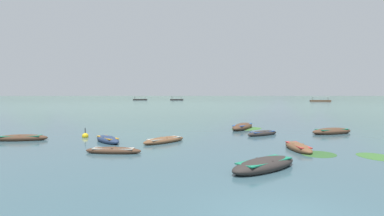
{
  "coord_description": "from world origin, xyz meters",
  "views": [
    {
      "loc": [
        -2.85,
        -7.31,
        3.28
      ],
      "look_at": [
        1.34,
        52.1,
        0.64
      ],
      "focal_mm": 27.79,
      "sensor_mm": 36.0,
      "label": 1
    }
  ],
  "objects_px": {
    "rowboat_6": "(243,127)",
    "rowboat_9": "(108,140)",
    "rowboat_10": "(21,138)",
    "ferry_0": "(320,101)",
    "ferry_1": "(140,99)",
    "mooring_buoy": "(85,136)",
    "ferry_2": "(177,99)",
    "rowboat_4": "(332,131)",
    "rowboat_0": "(264,165)",
    "rowboat_5": "(113,151)",
    "rowboat_2": "(262,133)",
    "rowboat_7": "(164,140)",
    "rowboat_1": "(298,147)"
  },
  "relations": [
    {
      "from": "rowboat_6",
      "to": "rowboat_9",
      "type": "height_order",
      "value": "rowboat_6"
    },
    {
      "from": "rowboat_10",
      "to": "ferry_0",
      "type": "xyz_separation_m",
      "value": [
        84.13,
        119.24,
        0.28
      ]
    },
    {
      "from": "ferry_1",
      "to": "mooring_buoy",
      "type": "height_order",
      "value": "ferry_1"
    },
    {
      "from": "ferry_2",
      "to": "mooring_buoy",
      "type": "height_order",
      "value": "ferry_2"
    },
    {
      "from": "mooring_buoy",
      "to": "ferry_1",
      "type": "bearing_deg",
      "value": 94.41
    },
    {
      "from": "rowboat_6",
      "to": "rowboat_10",
      "type": "bearing_deg",
      "value": -161.51
    },
    {
      "from": "rowboat_4",
      "to": "rowboat_10",
      "type": "bearing_deg",
      "value": -175.24
    },
    {
      "from": "rowboat_4",
      "to": "rowboat_6",
      "type": "height_order",
      "value": "rowboat_6"
    },
    {
      "from": "rowboat_0",
      "to": "rowboat_5",
      "type": "height_order",
      "value": "rowboat_0"
    },
    {
      "from": "rowboat_6",
      "to": "ferry_2",
      "type": "height_order",
      "value": "ferry_2"
    },
    {
      "from": "rowboat_2",
      "to": "rowboat_4",
      "type": "relative_size",
      "value": 0.77
    },
    {
      "from": "rowboat_2",
      "to": "ferry_0",
      "type": "height_order",
      "value": "ferry_0"
    },
    {
      "from": "rowboat_2",
      "to": "mooring_buoy",
      "type": "distance_m",
      "value": 14.03
    },
    {
      "from": "rowboat_7",
      "to": "rowboat_9",
      "type": "height_order",
      "value": "rowboat_9"
    },
    {
      "from": "rowboat_4",
      "to": "ferry_2",
      "type": "distance_m",
      "value": 158.69
    },
    {
      "from": "rowboat_1",
      "to": "ferry_1",
      "type": "distance_m",
      "value": 172.16
    },
    {
      "from": "rowboat_9",
      "to": "ferry_0",
      "type": "height_order",
      "value": "ferry_0"
    },
    {
      "from": "rowboat_1",
      "to": "rowboat_0",
      "type": "bearing_deg",
      "value": -128.44
    },
    {
      "from": "rowboat_0",
      "to": "rowboat_10",
      "type": "xyz_separation_m",
      "value": [
        -14.87,
        9.39,
        -0.03
      ]
    },
    {
      "from": "rowboat_5",
      "to": "mooring_buoy",
      "type": "height_order",
      "value": "mooring_buoy"
    },
    {
      "from": "rowboat_1",
      "to": "rowboat_10",
      "type": "relative_size",
      "value": 0.9
    },
    {
      "from": "ferry_0",
      "to": "ferry_2",
      "type": "relative_size",
      "value": 1.21
    },
    {
      "from": "rowboat_6",
      "to": "ferry_2",
      "type": "bearing_deg",
      "value": 91.25
    },
    {
      "from": "rowboat_0",
      "to": "rowboat_5",
      "type": "xyz_separation_m",
      "value": [
        -7.35,
        4.17,
        -0.06
      ]
    },
    {
      "from": "rowboat_5",
      "to": "ferry_0",
      "type": "bearing_deg",
      "value": 58.39
    },
    {
      "from": "rowboat_2",
      "to": "rowboat_6",
      "type": "height_order",
      "value": "rowboat_6"
    },
    {
      "from": "rowboat_10",
      "to": "ferry_2",
      "type": "distance_m",
      "value": 161.03
    },
    {
      "from": "rowboat_9",
      "to": "rowboat_10",
      "type": "height_order",
      "value": "rowboat_9"
    },
    {
      "from": "rowboat_0",
      "to": "rowboat_1",
      "type": "xyz_separation_m",
      "value": [
        3.42,
        4.3,
        -0.03
      ]
    },
    {
      "from": "rowboat_0",
      "to": "rowboat_2",
      "type": "xyz_separation_m",
      "value": [
        3.31,
        10.86,
        -0.05
      ]
    },
    {
      "from": "rowboat_6",
      "to": "ferry_2",
      "type": "relative_size",
      "value": 0.55
    },
    {
      "from": "rowboat_7",
      "to": "rowboat_10",
      "type": "xyz_separation_m",
      "value": [
        -10.29,
        1.65,
        0.02
      ]
    },
    {
      "from": "rowboat_0",
      "to": "rowboat_10",
      "type": "height_order",
      "value": "rowboat_0"
    },
    {
      "from": "rowboat_0",
      "to": "rowboat_7",
      "type": "relative_size",
      "value": 1.21
    },
    {
      "from": "rowboat_0",
      "to": "rowboat_1",
      "type": "relative_size",
      "value": 1.2
    },
    {
      "from": "rowboat_0",
      "to": "rowboat_9",
      "type": "bearing_deg",
      "value": 136.26
    },
    {
      "from": "mooring_buoy",
      "to": "rowboat_6",
      "type": "bearing_deg",
      "value": 19.12
    },
    {
      "from": "rowboat_2",
      "to": "rowboat_6",
      "type": "distance_m",
      "value": 4.45
    },
    {
      "from": "rowboat_0",
      "to": "rowboat_10",
      "type": "bearing_deg",
      "value": 147.74
    },
    {
      "from": "rowboat_5",
      "to": "rowboat_2",
      "type": "bearing_deg",
      "value": 32.12
    },
    {
      "from": "rowboat_10",
      "to": "ferry_2",
      "type": "xyz_separation_m",
      "value": [
        14.25,
        160.4,
        0.28
      ]
    },
    {
      "from": "rowboat_2",
      "to": "ferry_0",
      "type": "bearing_deg",
      "value": 60.75
    },
    {
      "from": "ferry_1",
      "to": "rowboat_7",
      "type": "bearing_deg",
      "value": -83.58
    },
    {
      "from": "ferry_0",
      "to": "mooring_buoy",
      "type": "distance_m",
      "value": 142.56
    },
    {
      "from": "ferry_0",
      "to": "rowboat_7",
      "type": "bearing_deg",
      "value": -121.41
    },
    {
      "from": "ferry_0",
      "to": "ferry_2",
      "type": "bearing_deg",
      "value": 149.5
    },
    {
      "from": "rowboat_0",
      "to": "ferry_0",
      "type": "height_order",
      "value": "ferry_0"
    },
    {
      "from": "ferry_2",
      "to": "rowboat_7",
      "type": "bearing_deg",
      "value": -91.4
    },
    {
      "from": "rowboat_9",
      "to": "rowboat_5",
      "type": "bearing_deg",
      "value": -73.85
    },
    {
      "from": "rowboat_2",
      "to": "rowboat_9",
      "type": "relative_size",
      "value": 1.02
    }
  ]
}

